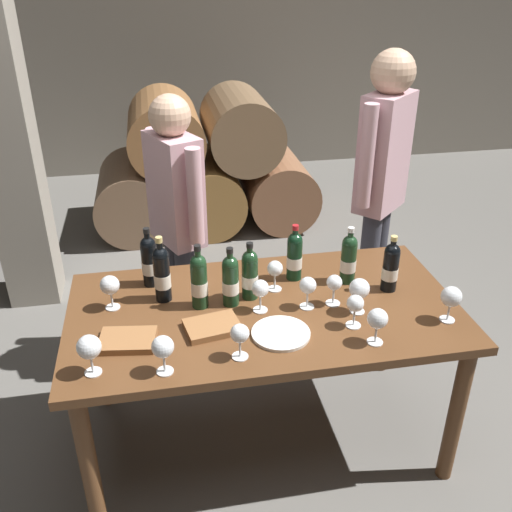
{
  "coord_description": "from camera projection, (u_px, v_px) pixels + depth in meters",
  "views": [
    {
      "loc": [
        -0.42,
        -2.03,
        2.12
      ],
      "look_at": [
        0.0,
        0.2,
        0.91
      ],
      "focal_mm": 39.62,
      "sensor_mm": 36.0,
      "label": 1
    }
  ],
  "objects": [
    {
      "name": "tasting_notebook",
      "position": [
        127.0,
        340.0,
        2.23
      ],
      "size": [
        0.24,
        0.19,
        0.03
      ],
      "primitive_type": "cube",
      "rotation": [
        0.0,
        0.0,
        -0.14
      ],
      "color": "#936038",
      "rests_on": "dining_table"
    },
    {
      "name": "wine_glass_5",
      "position": [
        275.0,
        270.0,
        2.55
      ],
      "size": [
        0.07,
        0.07,
        0.15
      ],
      "color": "white",
      "rests_on": "dining_table"
    },
    {
      "name": "taster_seated_left",
      "position": [
        177.0,
        214.0,
        2.96
      ],
      "size": [
        0.3,
        0.46,
        1.54
      ],
      "color": "#383842",
      "rests_on": "ground_plane"
    },
    {
      "name": "wine_bottle_6",
      "position": [
        149.0,
        260.0,
        2.58
      ],
      "size": [
        0.07,
        0.07,
        0.29
      ],
      "color": "black",
      "rests_on": "dining_table"
    },
    {
      "name": "wine_glass_4",
      "position": [
        355.0,
        305.0,
        2.3
      ],
      "size": [
        0.07,
        0.07,
        0.15
      ],
      "color": "white",
      "rests_on": "dining_table"
    },
    {
      "name": "wine_bottle_7",
      "position": [
        250.0,
        274.0,
        2.49
      ],
      "size": [
        0.07,
        0.07,
        0.27
      ],
      "color": "#19381E",
      "rests_on": "dining_table"
    },
    {
      "name": "wine_glass_8",
      "position": [
        110.0,
        286.0,
        2.41
      ],
      "size": [
        0.08,
        0.08,
        0.16
      ],
      "color": "white",
      "rests_on": "dining_table"
    },
    {
      "name": "wine_glass_2",
      "position": [
        163.0,
        348.0,
        2.03
      ],
      "size": [
        0.08,
        0.08,
        0.16
      ],
      "color": "white",
      "rests_on": "dining_table"
    },
    {
      "name": "leather_ledger",
      "position": [
        213.0,
        327.0,
        2.31
      ],
      "size": [
        0.24,
        0.2,
        0.03
      ],
      "primitive_type": "cube",
      "rotation": [
        0.0,
        0.0,
        0.18
      ],
      "color": "#936038",
      "rests_on": "dining_table"
    },
    {
      "name": "wine_glass_9",
      "position": [
        308.0,
        286.0,
        2.42
      ],
      "size": [
        0.07,
        0.07,
        0.15
      ],
      "color": "white",
      "rests_on": "dining_table"
    },
    {
      "name": "wine_bottle_5",
      "position": [
        391.0,
        267.0,
        2.55
      ],
      "size": [
        0.07,
        0.07,
        0.27
      ],
      "color": "black",
      "rests_on": "dining_table"
    },
    {
      "name": "stone_pillar",
      "position": [
        1.0,
        110.0,
        3.39
      ],
      "size": [
        0.32,
        0.32,
        2.6
      ],
      "primitive_type": "cube",
      "color": "gray",
      "rests_on": "ground_plane"
    },
    {
      "name": "wine_bottle_0",
      "position": [
        199.0,
        280.0,
        2.42
      ],
      "size": [
        0.07,
        0.07,
        0.3
      ],
      "color": "#19381E",
      "rests_on": "dining_table"
    },
    {
      "name": "wine_glass_10",
      "position": [
        89.0,
        348.0,
        2.03
      ],
      "size": [
        0.09,
        0.09,
        0.16
      ],
      "color": "white",
      "rests_on": "dining_table"
    },
    {
      "name": "cellar_back_wall",
      "position": [
        185.0,
        35.0,
        5.81
      ],
      "size": [
        10.0,
        0.24,
        2.8
      ],
      "primitive_type": "cube",
      "color": "gray",
      "rests_on": "ground_plane"
    },
    {
      "name": "dining_table",
      "position": [
        264.0,
        325.0,
        2.51
      ],
      "size": [
        1.7,
        0.9,
        0.76
      ],
      "color": "brown",
      "rests_on": "ground_plane"
    },
    {
      "name": "serving_plate",
      "position": [
        281.0,
        333.0,
        2.29
      ],
      "size": [
        0.24,
        0.24,
        0.01
      ],
      "primitive_type": "cylinder",
      "color": "white",
      "rests_on": "dining_table"
    },
    {
      "name": "wine_bottle_2",
      "position": [
        230.0,
        280.0,
        2.44
      ],
      "size": [
        0.07,
        0.07,
        0.28
      ],
      "color": "#19381E",
      "rests_on": "dining_table"
    },
    {
      "name": "wine_glass_6",
      "position": [
        260.0,
        290.0,
        2.4
      ],
      "size": [
        0.08,
        0.08,
        0.15
      ],
      "color": "white",
      "rests_on": "dining_table"
    },
    {
      "name": "wine_bottle_4",
      "position": [
        349.0,
        258.0,
        2.61
      ],
      "size": [
        0.07,
        0.07,
        0.28
      ],
      "color": "#19381E",
      "rests_on": "dining_table"
    },
    {
      "name": "sommelier_presenting",
      "position": [
        382.0,
        176.0,
        3.12
      ],
      "size": [
        0.38,
        0.36,
        1.72
      ],
      "color": "#383842",
      "rests_on": "ground_plane"
    },
    {
      "name": "wine_glass_7",
      "position": [
        334.0,
        284.0,
        2.45
      ],
      "size": [
        0.07,
        0.07,
        0.14
      ],
      "color": "white",
      "rests_on": "dining_table"
    },
    {
      "name": "wine_bottle_1",
      "position": [
        295.0,
        256.0,
        2.64
      ],
      "size": [
        0.07,
        0.07,
        0.28
      ],
      "color": "black",
      "rests_on": "dining_table"
    },
    {
      "name": "ground_plane",
      "position": [
        263.0,
        435.0,
        2.83
      ],
      "size": [
        14.0,
        14.0,
        0.0
      ],
      "primitive_type": "plane",
      "color": "#66635E"
    },
    {
      "name": "wine_glass_3",
      "position": [
        359.0,
        289.0,
        2.38
      ],
      "size": [
        0.09,
        0.09,
        0.16
      ],
      "color": "white",
      "rests_on": "dining_table"
    },
    {
      "name": "barrel_stack",
      "position": [
        205.0,
        167.0,
        4.84
      ],
      "size": [
        1.86,
        0.9,
        1.15
      ],
      "color": "#806148",
      "rests_on": "ground_plane"
    },
    {
      "name": "wine_glass_1",
      "position": [
        451.0,
        297.0,
        2.33
      ],
      "size": [
        0.09,
        0.09,
        0.16
      ],
      "color": "white",
      "rests_on": "dining_table"
    },
    {
      "name": "wine_glass_11",
      "position": [
        378.0,
        320.0,
        2.19
      ],
      "size": [
        0.08,
        0.08,
        0.16
      ],
      "color": "white",
      "rests_on": "dining_table"
    },
    {
      "name": "wine_glass_0",
      "position": [
        240.0,
        335.0,
        2.11
      ],
      "size": [
        0.07,
        0.07,
        0.15
      ],
      "color": "white",
      "rests_on": "dining_table"
    },
    {
      "name": "wine_bottle_3",
      "position": [
        162.0,
        273.0,
        2.46
      ],
      "size": [
        0.07,
        0.07,
        0.31
      ],
      "color": "black",
      "rests_on": "dining_table"
    }
  ]
}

